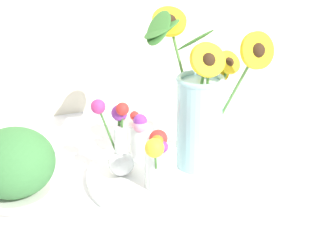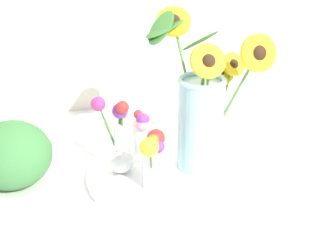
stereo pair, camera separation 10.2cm
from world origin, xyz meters
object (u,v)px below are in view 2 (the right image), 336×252
serving_tray (168,174)px  vase_bulb_right (119,142)px  potted_plant (14,165)px  vase_small_center (156,159)px  mason_jar_sunflowers (201,107)px  vase_small_back (144,134)px

serving_tray → vase_bulb_right: (-0.12, 0.03, 0.09)m
potted_plant → serving_tray: bearing=6.4°
serving_tray → potted_plant: 0.38m
serving_tray → vase_small_center: size_ratio=2.69×
mason_jar_sunflowers → vase_small_center: size_ratio=2.58×
serving_tray → mason_jar_sunflowers: size_ratio=1.04×
serving_tray → mason_jar_sunflowers: (0.09, 0.01, 0.17)m
mason_jar_sunflowers → potted_plant: bearing=-173.4°
vase_small_back → vase_bulb_right: bearing=-137.3°
vase_bulb_right → vase_small_back: (0.08, 0.07, -0.02)m
vase_small_center → mason_jar_sunflowers: bearing=28.3°
vase_small_back → potted_plant: bearing=-156.6°
vase_small_back → potted_plant: 0.35m
mason_jar_sunflowers → vase_small_center: (-0.13, -0.07, -0.09)m
vase_bulb_right → vase_small_back: bearing=42.7°
serving_tray → vase_small_center: 0.11m
vase_bulb_right → potted_plant: vase_bulb_right is taller
serving_tray → mason_jar_sunflowers: bearing=7.1°
serving_tray → vase_small_center: (-0.04, -0.06, 0.08)m
vase_small_back → vase_small_center: bearing=-91.3°
vase_bulb_right → potted_plant: (-0.24, -0.07, 0.01)m
serving_tray → potted_plant: potted_plant is taller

